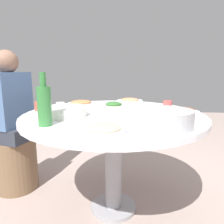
% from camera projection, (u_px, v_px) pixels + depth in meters
% --- Properties ---
extents(ground, '(8.00, 8.00, 0.00)m').
position_uv_depth(ground, '(113.00, 208.00, 1.66)').
color(ground, '#A18C84').
extents(round_dining_table, '(1.28, 1.28, 0.76)m').
position_uv_depth(round_dining_table, '(114.00, 128.00, 1.53)').
color(round_dining_table, '#99999E').
rests_on(round_dining_table, ground).
extents(rice_bowl, '(0.29, 0.29, 0.11)m').
position_uv_depth(rice_bowl, '(166.00, 118.00, 1.14)').
color(rice_bowl, '#B2B5BA').
rests_on(rice_bowl, round_dining_table).
extents(soup_bowl, '(0.29, 0.31, 0.06)m').
position_uv_depth(soup_bowl, '(65.00, 112.00, 1.41)').
color(soup_bowl, white).
rests_on(soup_bowl, round_dining_table).
extents(dish_stirfry, '(0.22, 0.22, 0.04)m').
position_uv_depth(dish_stirfry, '(184.00, 111.00, 1.51)').
color(dish_stirfry, white).
rests_on(dish_stirfry, round_dining_table).
extents(dish_greens, '(0.20, 0.20, 0.05)m').
position_uv_depth(dish_greens, '(114.00, 105.00, 1.74)').
color(dish_greens, silver).
rests_on(dish_greens, round_dining_table).
extents(dish_shrimp, '(0.24, 0.24, 0.05)m').
position_uv_depth(dish_shrimp, '(130.00, 101.00, 1.97)').
color(dish_shrimp, silver).
rests_on(dish_shrimp, round_dining_table).
extents(dish_noodles, '(0.23, 0.23, 0.04)m').
position_uv_depth(dish_noodles, '(104.00, 129.00, 1.06)').
color(dish_noodles, silver).
rests_on(dish_noodles, round_dining_table).
extents(dish_tofu_braise, '(0.24, 0.24, 0.04)m').
position_uv_depth(dish_tofu_braise, '(81.00, 103.00, 1.85)').
color(dish_tofu_braise, white).
rests_on(dish_tofu_braise, round_dining_table).
extents(green_bottle, '(0.08, 0.08, 0.29)m').
position_uv_depth(green_bottle, '(44.00, 105.00, 1.16)').
color(green_bottle, '#35793A').
rests_on(green_bottle, round_dining_table).
extents(tea_cup_near, '(0.08, 0.08, 0.07)m').
position_uv_depth(tea_cup_near, '(40.00, 106.00, 1.60)').
color(tea_cup_near, '#D04B38').
rests_on(tea_cup_near, round_dining_table).
extents(tea_cup_far, '(0.07, 0.07, 0.05)m').
position_uv_depth(tea_cup_far, '(61.00, 105.00, 1.69)').
color(tea_cup_far, silver).
rests_on(tea_cup_far, round_dining_table).
extents(tea_cup_side, '(0.07, 0.07, 0.06)m').
position_uv_depth(tea_cup_side, '(168.00, 104.00, 1.73)').
color(tea_cup_side, '#BC4543').
rests_on(tea_cup_side, round_dining_table).
extents(stool_for_diner_left, '(0.36, 0.36, 0.46)m').
position_uv_depth(stool_for_diner_left, '(16.00, 164.00, 1.91)').
color(stool_for_diner_left, brown).
rests_on(stool_for_diner_left, ground).
extents(diner_left, '(0.40, 0.38, 0.76)m').
position_uv_depth(diner_left, '(10.00, 103.00, 1.80)').
color(diner_left, '#2D333D').
rests_on(diner_left, stool_for_diner_left).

